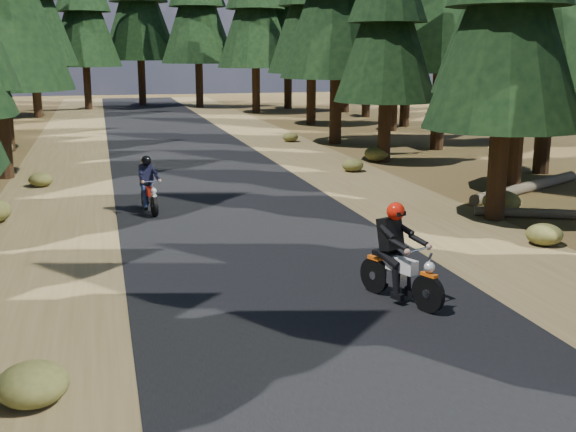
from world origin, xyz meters
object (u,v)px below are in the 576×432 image
object	(u,v)px
log_far	(555,214)
rider_lead	(401,270)
log_near	(527,187)
rider_follow	(149,194)

from	to	relation	value
log_far	rider_lead	distance (m)	7.81
log_near	rider_lead	world-z (taller)	rider_lead
log_far	rider_lead	xyz separation A→B (m)	(-6.18, -4.75, 0.44)
log_near	rider_follow	world-z (taller)	rider_follow
log_far	rider_follow	size ratio (longest dim) A/B	2.30
log_far	log_near	bearing A→B (deg)	92.99
log_near	rider_follow	xyz separation A→B (m)	(-10.95, 0.03, 0.33)
rider_lead	log_far	bearing A→B (deg)	-165.45
log_far	rider_follow	xyz separation A→B (m)	(-9.72, 3.21, 0.37)
rider_lead	rider_follow	world-z (taller)	rider_lead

